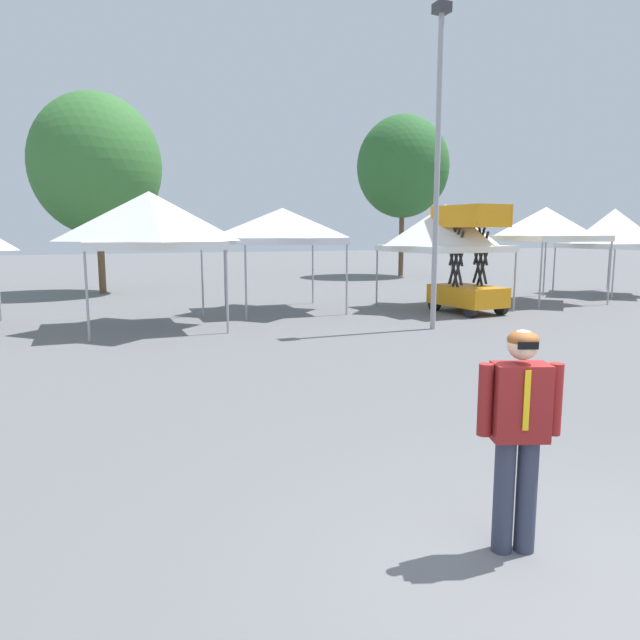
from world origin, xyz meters
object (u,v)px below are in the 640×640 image
at_px(scissor_lift, 468,279).
at_px(tree_behind_tents_left, 96,165).
at_px(canopy_tent_behind_center, 445,228).
at_px(canopy_tent_center, 614,229).
at_px(light_pole_near_lift, 438,149).
at_px(tree_behind_tents_center, 403,167).
at_px(canopy_tent_left_of_center, 545,224).
at_px(canopy_tent_far_right, 150,220).
at_px(person_foreground, 519,425).
at_px(canopy_tent_far_left, 282,226).

distance_m(scissor_lift, tree_behind_tents_left, 15.39).
bearing_deg(tree_behind_tents_left, canopy_tent_behind_center, -44.00).
distance_m(canopy_tent_center, light_pole_near_lift, 12.50).
relative_size(canopy_tent_center, tree_behind_tents_center, 0.38).
height_order(canopy_tent_left_of_center, light_pole_near_lift, light_pole_near_lift).
xyz_separation_m(canopy_tent_far_right, person_foreground, (1.06, -12.50, -1.78)).
xyz_separation_m(canopy_tent_far_right, tree_behind_tents_center, (15.78, 13.54, 3.35)).
bearing_deg(scissor_lift, light_pole_near_lift, -141.43).
relative_size(canopy_tent_far_left, tree_behind_tents_center, 0.38).
bearing_deg(canopy_tent_behind_center, tree_behind_tents_center, 64.13).
xyz_separation_m(canopy_tent_center, tree_behind_tents_left, (-18.88, 8.64, 2.52)).
distance_m(canopy_tent_left_of_center, light_pole_near_lift, 8.08).
height_order(canopy_tent_center, tree_behind_tents_left, tree_behind_tents_left).
relative_size(light_pole_near_lift, tree_behind_tents_center, 0.89).
distance_m(canopy_tent_far_left, tree_behind_tents_left, 9.83).
relative_size(canopy_tent_center, scissor_lift, 1.04).
bearing_deg(person_foreground, canopy_tent_center, 38.77).
bearing_deg(tree_behind_tents_center, tree_behind_tents_left, -167.52).
xyz_separation_m(scissor_lift, tree_behind_tents_left, (-10.11, 10.84, 4.12)).
xyz_separation_m(canopy_tent_behind_center, tree_behind_tents_left, (-10.02, 9.68, 2.53)).
relative_size(canopy_tent_far_left, person_foreground, 1.95).
relative_size(canopy_tent_far_right, light_pole_near_lift, 0.44).
bearing_deg(person_foreground, canopy_tent_behind_center, 56.97).
height_order(canopy_tent_far_right, light_pole_near_lift, light_pole_near_lift).
xyz_separation_m(canopy_tent_far_right, light_pole_near_lift, (6.65, -3.16, 1.74)).
distance_m(canopy_tent_far_right, canopy_tent_far_left, 4.65).
bearing_deg(scissor_lift, person_foreground, -125.90).
xyz_separation_m(tree_behind_tents_center, tree_behind_tents_left, (-16.48, -3.65, -0.99)).
xyz_separation_m(canopy_tent_far_left, tree_behind_tents_left, (-4.99, 8.10, 2.48)).
bearing_deg(canopy_tent_center, scissor_lift, -165.88).
height_order(canopy_tent_far_left, light_pole_near_lift, light_pole_near_lift).
distance_m(canopy_tent_behind_center, canopy_tent_left_of_center, 4.39).
height_order(scissor_lift, tree_behind_tents_center, tree_behind_tents_center).
height_order(canopy_tent_far_right, canopy_tent_behind_center, canopy_tent_far_right).
bearing_deg(person_foreground, tree_behind_tents_left, 94.48).
height_order(canopy_tent_center, tree_behind_tents_center, tree_behind_tents_center).
xyz_separation_m(canopy_tent_behind_center, canopy_tent_left_of_center, (4.39, 0.13, 0.15)).
height_order(canopy_tent_behind_center, tree_behind_tents_center, tree_behind_tents_center).
xyz_separation_m(canopy_tent_far_right, tree_behind_tents_left, (-0.70, 9.89, 2.36)).
relative_size(canopy_tent_far_left, canopy_tent_behind_center, 1.01).
distance_m(canopy_tent_behind_center, person_foreground, 15.25).
xyz_separation_m(canopy_tent_behind_center, canopy_tent_center, (8.86, 1.04, 0.01)).
xyz_separation_m(canopy_tent_far_right, canopy_tent_center, (18.18, 1.25, -0.16)).
bearing_deg(tree_behind_tents_left, canopy_tent_left_of_center, -33.52).
distance_m(canopy_tent_left_of_center, tree_behind_tents_left, 17.45).
bearing_deg(canopy_tent_center, tree_behind_tents_left, 155.42).
bearing_deg(canopy_tent_left_of_center, tree_behind_tents_center, 81.08).
bearing_deg(canopy_tent_far_left, canopy_tent_left_of_center, -8.74).
bearing_deg(scissor_lift, canopy_tent_far_right, 174.22).
height_order(canopy_tent_far_left, canopy_tent_left_of_center, canopy_tent_left_of_center).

